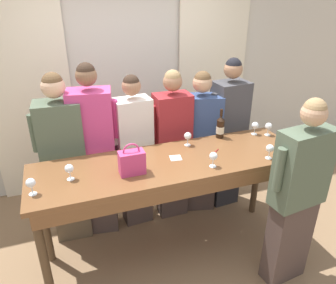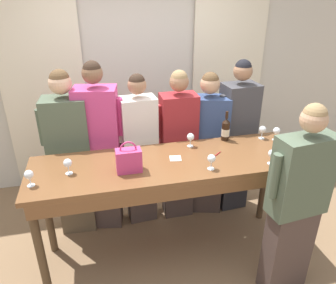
% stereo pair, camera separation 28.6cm
% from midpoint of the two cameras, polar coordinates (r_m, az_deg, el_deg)
% --- Properties ---
extents(ground_plane, '(18.00, 18.00, 0.00)m').
position_cam_midpoint_polar(ground_plane, '(3.49, -2.05, -18.43)').
color(ground_plane, '#846647').
extents(wall_back, '(12.00, 0.06, 2.80)m').
position_cam_midpoint_polar(wall_back, '(4.23, -9.24, 11.28)').
color(wall_back, beige).
rests_on(wall_back, ground_plane).
extents(curtain_panel_left, '(0.96, 0.03, 2.69)m').
position_cam_midpoint_polar(curtain_panel_left, '(4.14, -25.11, 8.07)').
color(curtain_panel_left, '#EFE5C6').
rests_on(curtain_panel_left, ground_plane).
extents(curtain_panel_right, '(0.96, 0.03, 2.69)m').
position_cam_midpoint_polar(curtain_panel_right, '(4.53, 5.84, 11.71)').
color(curtain_panel_right, '#EFE5C6').
rests_on(curtain_panel_right, ground_plane).
extents(tasting_bar, '(2.42, 0.71, 1.04)m').
position_cam_midpoint_polar(tasting_bar, '(2.91, -2.17, -5.81)').
color(tasting_bar, brown).
rests_on(tasting_bar, ground_plane).
extents(wine_bottle, '(0.08, 0.08, 0.30)m').
position_cam_midpoint_polar(wine_bottle, '(3.28, 6.65, 2.54)').
color(wine_bottle, black).
rests_on(wine_bottle, tasting_bar).
extents(handbag, '(0.21, 0.12, 0.27)m').
position_cam_midpoint_polar(handbag, '(2.67, -9.38, -3.54)').
color(handbag, '#C63870').
rests_on(handbag, tasting_bar).
extents(wine_glass_front_left, '(0.07, 0.07, 0.13)m').
position_cam_midpoint_polar(wine_glass_front_left, '(3.10, 0.82, 0.93)').
color(wine_glass_front_left, white).
rests_on(wine_glass_front_left, tasting_bar).
extents(wine_glass_front_mid, '(0.07, 0.07, 0.13)m').
position_cam_midpoint_polar(wine_glass_front_mid, '(3.42, 14.86, 2.55)').
color(wine_glass_front_mid, white).
rests_on(wine_glass_front_mid, tasting_bar).
extents(wine_glass_front_right, '(0.07, 0.07, 0.13)m').
position_cam_midpoint_polar(wine_glass_front_right, '(2.64, -25.72, -6.60)').
color(wine_glass_front_right, white).
rests_on(wine_glass_front_right, tasting_bar).
extents(wine_glass_center_left, '(0.07, 0.07, 0.13)m').
position_cam_midpoint_polar(wine_glass_center_left, '(2.74, 4.97, -2.63)').
color(wine_glass_center_left, white).
rests_on(wine_glass_center_left, tasting_bar).
extents(wine_glass_center_mid, '(0.07, 0.07, 0.13)m').
position_cam_midpoint_polar(wine_glass_center_mid, '(2.71, -19.77, -4.53)').
color(wine_glass_center_mid, white).
rests_on(wine_glass_center_mid, tasting_bar).
extents(wine_glass_center_right, '(0.07, 0.07, 0.13)m').
position_cam_midpoint_polar(wine_glass_center_right, '(3.41, 12.64, 2.72)').
color(wine_glass_center_right, white).
rests_on(wine_glass_center_right, tasting_bar).
extents(wine_glass_back_left, '(0.07, 0.07, 0.13)m').
position_cam_midpoint_polar(wine_glass_back_left, '(2.96, 14.72, -1.23)').
color(wine_glass_back_left, white).
rests_on(wine_glass_back_left, tasting_bar).
extents(wine_glass_back_mid, '(0.07, 0.07, 0.13)m').
position_cam_midpoint_polar(wine_glass_back_mid, '(3.07, 16.92, -0.46)').
color(wine_glass_back_mid, white).
rests_on(wine_glass_back_mid, tasting_bar).
extents(napkin, '(0.12, 0.12, 0.00)m').
position_cam_midpoint_polar(napkin, '(2.91, -1.47, -2.87)').
color(napkin, white).
rests_on(napkin, tasting_bar).
extents(pen, '(0.11, 0.09, 0.01)m').
position_cam_midpoint_polar(pen, '(3.02, 5.59, -1.81)').
color(pen, maroon).
rests_on(pen, tasting_bar).
extents(guest_olive_jacket, '(0.53, 0.30, 1.76)m').
position_cam_midpoint_polar(guest_olive_jacket, '(3.37, -19.92, -3.11)').
color(guest_olive_jacket, brown).
rests_on(guest_olive_jacket, ground_plane).
extents(guest_pink_top, '(0.52, 0.34, 1.82)m').
position_cam_midpoint_polar(guest_pink_top, '(3.36, -15.05, -1.93)').
color(guest_pink_top, '#473833').
rests_on(guest_pink_top, ground_plane).
extents(guest_cream_sweater, '(0.47, 0.26, 1.68)m').
position_cam_midpoint_polar(guest_cream_sweater, '(3.43, -8.22, -1.83)').
color(guest_cream_sweater, '#473833').
rests_on(guest_cream_sweater, ground_plane).
extents(guest_striped_shirt, '(0.49, 0.25, 1.69)m').
position_cam_midpoint_polar(guest_striped_shirt, '(3.52, -1.59, -0.73)').
color(guest_striped_shirt, '#473833').
rests_on(guest_striped_shirt, ground_plane).
extents(guest_navy_coat, '(0.55, 0.34, 1.65)m').
position_cam_midpoint_polar(guest_navy_coat, '(3.63, 3.29, -0.34)').
color(guest_navy_coat, '#473833').
rests_on(guest_navy_coat, ground_plane).
extents(guest_beige_cap, '(0.48, 0.30, 1.76)m').
position_cam_midpoint_polar(guest_beige_cap, '(3.74, 8.20, 1.27)').
color(guest_beige_cap, '#28282D').
rests_on(guest_beige_cap, ground_plane).
extents(host_pouring, '(0.57, 0.26, 1.71)m').
position_cam_midpoint_polar(host_pouring, '(2.85, 18.87, -9.05)').
color(host_pouring, '#473833').
rests_on(host_pouring, ground_plane).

